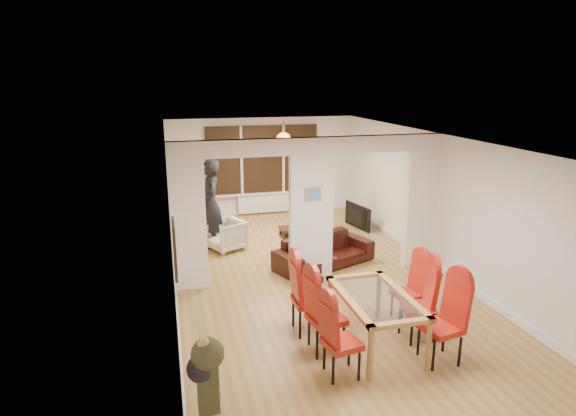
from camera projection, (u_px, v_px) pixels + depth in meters
name	position (u px, v px, depth m)	size (l,w,h in m)	color
floor	(310.00, 275.00, 9.07)	(5.00, 9.00, 0.01)	#9E773F
room_walls	(311.00, 209.00, 8.73)	(5.00, 9.00, 2.60)	silver
divider_wall	(311.00, 209.00, 8.73)	(5.00, 0.18, 2.60)	white
bay_window_blinds	(263.00, 159.00, 12.83)	(3.00, 0.08, 1.80)	black
radiator	(263.00, 203.00, 13.11)	(1.40, 0.08, 0.50)	white
pendant_light	(284.00, 140.00, 11.67)	(0.36, 0.36, 0.36)	orange
stair_newel	(202.00, 359.00, 5.39)	(0.40, 1.20, 1.10)	tan
wall_poster	(174.00, 249.00, 5.82)	(0.04, 0.52, 0.67)	gray
pillar_photo	(313.00, 194.00, 8.56)	(0.30, 0.03, 0.25)	#4C8CD8
dining_table	(375.00, 320.00, 6.63)	(0.89, 1.58, 0.74)	olive
dining_chair_la	(342.00, 337.00, 5.90)	(0.41, 0.41, 1.04)	#A11A10
dining_chair_lb	(326.00, 313.00, 6.44)	(0.45, 0.45, 1.12)	#A11A10
dining_chair_lc	(309.00, 295.00, 6.94)	(0.46, 0.46, 1.14)	#A11A10
dining_chair_ra	(441.00, 321.00, 6.19)	(0.46, 0.46, 1.14)	#A11A10
dining_chair_rb	(419.00, 303.00, 6.75)	(0.44, 0.44, 1.09)	#A11A10
dining_chair_rc	(408.00, 289.00, 7.27)	(0.41, 0.41, 1.01)	#A11A10
sofa	(324.00, 251.00, 9.48)	(2.04, 0.80, 0.59)	black
armchair	(226.00, 235.00, 10.37)	(0.72, 0.70, 0.65)	beige
person	(211.00, 204.00, 10.41)	(0.46, 0.70, 1.93)	black
television	(354.00, 217.00, 11.85)	(0.13, 1.03, 0.59)	black
coffee_table	(299.00, 231.00, 11.34)	(0.89, 0.44, 0.20)	black
bottle	(307.00, 220.00, 11.38)	(0.08, 0.08, 0.30)	#143F19
bowl	(304.00, 227.00, 11.23)	(0.20, 0.20, 0.05)	black
shoes	(314.00, 278.00, 8.82)	(0.25, 0.27, 0.10)	black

